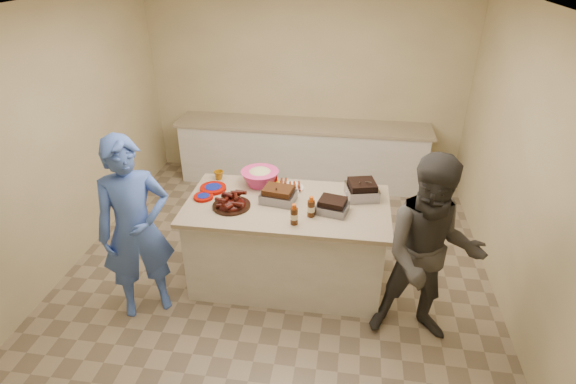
# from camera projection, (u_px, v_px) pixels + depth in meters

# --- Properties ---
(room) EXTENTS (4.50, 5.00, 2.70)m
(room) POSITION_uv_depth(u_px,v_px,m) (277.00, 273.00, 4.87)
(room) COLOR beige
(room) RESTS_ON ground
(back_counter) EXTENTS (3.60, 0.64, 0.90)m
(back_counter) POSITION_uv_depth(u_px,v_px,m) (302.00, 153.00, 6.55)
(back_counter) COLOR silver
(back_counter) RESTS_ON ground
(island) EXTENTS (1.97, 1.04, 0.93)m
(island) POSITION_uv_depth(u_px,v_px,m) (287.00, 279.00, 4.78)
(island) COLOR silver
(island) RESTS_ON ground
(rib_platter) EXTENTS (0.42, 0.42, 0.15)m
(rib_platter) POSITION_uv_depth(u_px,v_px,m) (232.00, 206.00, 4.28)
(rib_platter) COLOR #3C0C07
(rib_platter) RESTS_ON island
(pulled_pork_tray) EXTENTS (0.35, 0.29, 0.10)m
(pulled_pork_tray) POSITION_uv_depth(u_px,v_px,m) (278.00, 201.00, 4.36)
(pulled_pork_tray) COLOR #47230F
(pulled_pork_tray) RESTS_ON island
(brisket_tray) EXTENTS (0.32, 0.29, 0.08)m
(brisket_tray) POSITION_uv_depth(u_px,v_px,m) (332.00, 212.00, 4.20)
(brisket_tray) COLOR black
(brisket_tray) RESTS_ON island
(roasting_pan) EXTENTS (0.35, 0.35, 0.12)m
(roasting_pan) POSITION_uv_depth(u_px,v_px,m) (361.00, 197.00, 4.44)
(roasting_pan) COLOR gray
(roasting_pan) RESTS_ON island
(coleslaw_bowl) EXTENTS (0.39, 0.39, 0.27)m
(coleslaw_bowl) POSITION_uv_depth(u_px,v_px,m) (260.00, 185.00, 4.67)
(coleslaw_bowl) COLOR #DF337B
(coleslaw_bowl) RESTS_ON island
(sausage_plate) EXTENTS (0.31, 0.31, 0.05)m
(sausage_plate) POSITION_uv_depth(u_px,v_px,m) (290.00, 188.00, 4.60)
(sausage_plate) COLOR silver
(sausage_plate) RESTS_ON island
(mac_cheese_dish) EXTENTS (0.32, 0.25, 0.08)m
(mac_cheese_dish) POSITION_uv_depth(u_px,v_px,m) (360.00, 192.00, 4.53)
(mac_cheese_dish) COLOR orange
(mac_cheese_dish) RESTS_ON island
(bbq_bottle_a) EXTENTS (0.07, 0.07, 0.20)m
(bbq_bottle_a) POSITION_uv_depth(u_px,v_px,m) (294.00, 224.00, 4.02)
(bbq_bottle_a) COLOR #3C1E0B
(bbq_bottle_a) RESTS_ON island
(bbq_bottle_b) EXTENTS (0.07, 0.07, 0.20)m
(bbq_bottle_b) POSITION_uv_depth(u_px,v_px,m) (311.00, 216.00, 4.13)
(bbq_bottle_b) COLOR #3C1E0B
(bbq_bottle_b) RESTS_ON island
(mustard_bottle) EXTENTS (0.04, 0.04, 0.12)m
(mustard_bottle) POSITION_uv_depth(u_px,v_px,m) (278.00, 190.00, 4.56)
(mustard_bottle) COLOR yellow
(mustard_bottle) RESTS_ON island
(sauce_bowl) EXTENTS (0.13, 0.04, 0.13)m
(sauce_bowl) POSITION_uv_depth(u_px,v_px,m) (276.00, 195.00, 4.48)
(sauce_bowl) COLOR silver
(sauce_bowl) RESTS_ON island
(plate_stack_large) EXTENTS (0.27, 0.27, 0.03)m
(plate_stack_large) POSITION_uv_depth(u_px,v_px,m) (213.00, 190.00, 4.57)
(plate_stack_large) COLOR #8E0800
(plate_stack_large) RESTS_ON island
(plate_stack_small) EXTENTS (0.19, 0.19, 0.03)m
(plate_stack_small) POSITION_uv_depth(u_px,v_px,m) (204.00, 198.00, 4.42)
(plate_stack_small) COLOR #8E0800
(plate_stack_small) RESTS_ON island
(plastic_cup) EXTENTS (0.10, 0.09, 0.10)m
(plastic_cup) POSITION_uv_depth(u_px,v_px,m) (219.00, 179.00, 4.78)
(plastic_cup) COLOR #915C08
(plastic_cup) RESTS_ON island
(basket_stack) EXTENTS (0.25, 0.22, 0.11)m
(basket_stack) POSITION_uv_depth(u_px,v_px,m) (266.00, 182.00, 4.72)
(basket_stack) COLOR #8E0800
(basket_stack) RESTS_ON island
(guest_blue) EXTENTS (1.47, 1.86, 0.43)m
(guest_blue) POSITION_uv_depth(u_px,v_px,m) (150.00, 305.00, 4.43)
(guest_blue) COLOR #4468CE
(guest_blue) RESTS_ON ground
(guest_gray) EXTENTS (0.86, 1.76, 0.67)m
(guest_gray) POSITION_uv_depth(u_px,v_px,m) (416.00, 332.00, 4.13)
(guest_gray) COLOR #46433E
(guest_gray) RESTS_ON ground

